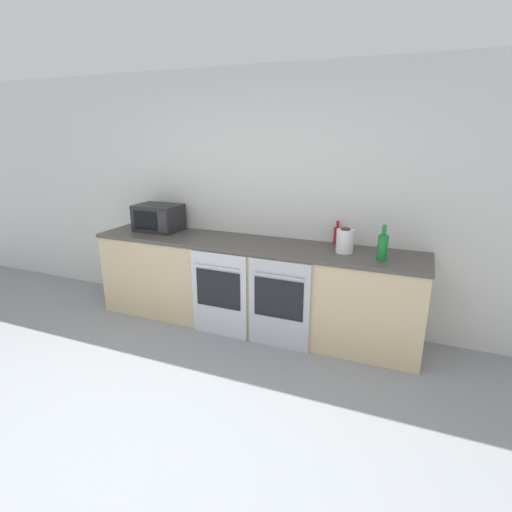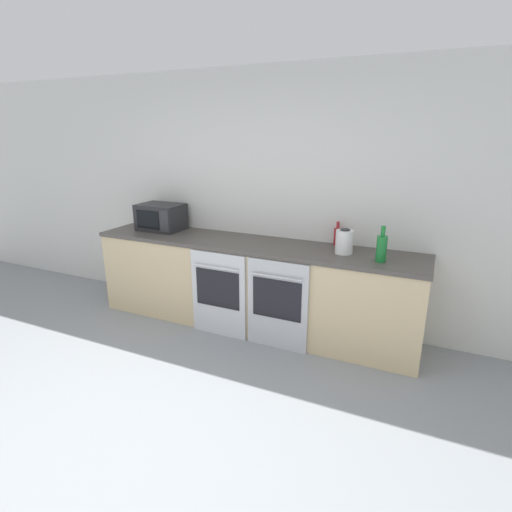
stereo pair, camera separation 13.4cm
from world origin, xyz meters
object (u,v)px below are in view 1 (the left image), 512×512
object	(u,v)px
oven_left	(219,295)
bottle_red	(337,235)
bottle_green	(383,247)
oven_right	(279,305)
kettle	(345,241)
microwave	(159,218)

from	to	relation	value
oven_left	bottle_red	distance (m)	1.30
bottle_red	bottle_green	bearing A→B (deg)	-37.98
oven_right	kettle	world-z (taller)	kettle
bottle_green	oven_left	bearing A→B (deg)	-171.07
oven_right	bottle_red	xyz separation A→B (m)	(0.39, 0.60, 0.56)
oven_right	microwave	world-z (taller)	microwave
oven_right	bottle_green	world-z (taller)	bottle_green
microwave	bottle_red	size ratio (longest dim) A/B	2.09
oven_left	oven_right	size ratio (longest dim) A/B	1.00
oven_left	bottle_green	xyz separation A→B (m)	(1.48, 0.23, 0.59)
oven_right	kettle	bearing A→B (deg)	34.35
microwave	bottle_red	bearing A→B (deg)	5.26
oven_left	bottle_red	world-z (taller)	bottle_red
bottle_red	bottle_green	size ratio (longest dim) A/B	0.75
oven_right	microwave	xyz separation A→B (m)	(-1.58, 0.41, 0.62)
bottle_green	kettle	size ratio (longest dim) A/B	1.38
oven_left	bottle_green	size ratio (longest dim) A/B	2.77
oven_left	oven_right	world-z (taller)	same
bottle_green	kettle	bearing A→B (deg)	161.39
microwave	bottle_red	distance (m)	1.98
bottle_green	kettle	world-z (taller)	bottle_green
microwave	kettle	size ratio (longest dim) A/B	2.17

